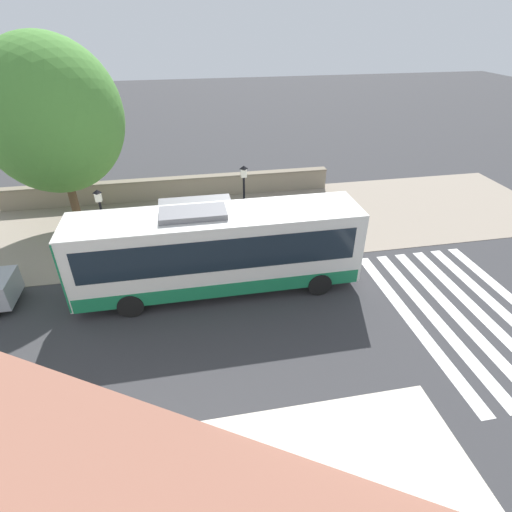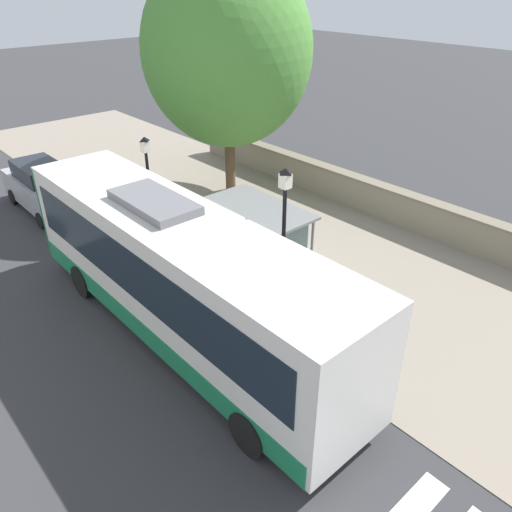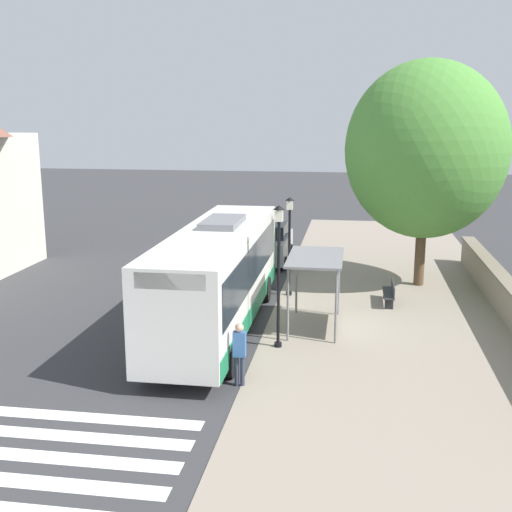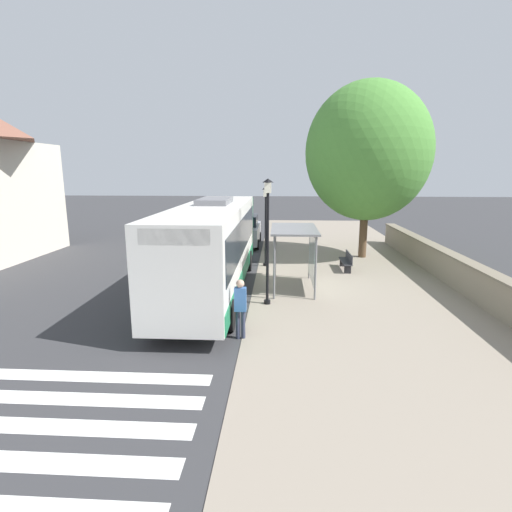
{
  "view_description": "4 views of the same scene",
  "coord_description": "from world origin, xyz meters",
  "px_view_note": "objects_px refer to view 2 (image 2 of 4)",
  "views": [
    {
      "loc": [
        15.48,
        0.84,
        10.17
      ],
      "look_at": [
        0.64,
        3.63,
        0.83
      ],
      "focal_mm": 28.0,
      "sensor_mm": 36.0,
      "label": 1
    },
    {
      "loc": [
        7.26,
        11.14,
        8.57
      ],
      "look_at": [
        -1.26,
        1.6,
        1.22
      ],
      "focal_mm": 35.0,
      "sensor_mm": 36.0,
      "label": 2
    },
    {
      "loc": [
        -2.89,
        22.56,
        7.28
      ],
      "look_at": [
        0.34,
        1.57,
        2.56
      ],
      "focal_mm": 45.0,
      "sensor_mm": 36.0,
      "label": 3
    },
    {
      "loc": [
        -1.05,
        17.35,
        4.83
      ],
      "look_at": [
        -0.24,
        3.54,
        1.86
      ],
      "focal_mm": 28.0,
      "sensor_mm": 36.0,
      "label": 4
    }
  ],
  "objects_px": {
    "bus": "(179,273)",
    "shade_tree": "(227,52)",
    "pedestrian": "(359,364)",
    "street_lamp_near": "(150,186)",
    "parked_car_behind_bus": "(44,188)",
    "bus_shelter": "(261,218)",
    "street_lamp_far": "(284,239)",
    "bench": "(254,211)"
  },
  "relations": [
    {
      "from": "bus_shelter",
      "to": "parked_car_behind_bus",
      "type": "height_order",
      "value": "bus_shelter"
    },
    {
      "from": "bench",
      "to": "street_lamp_near",
      "type": "distance_m",
      "value": 4.5
    },
    {
      "from": "bus",
      "to": "bus_shelter",
      "type": "bearing_deg",
      "value": -169.1
    },
    {
      "from": "bus_shelter",
      "to": "pedestrian",
      "type": "bearing_deg",
      "value": 70.38
    },
    {
      "from": "street_lamp_near",
      "to": "street_lamp_far",
      "type": "height_order",
      "value": "street_lamp_far"
    },
    {
      "from": "bus",
      "to": "bench",
      "type": "height_order",
      "value": "bus"
    },
    {
      "from": "bench",
      "to": "shade_tree",
      "type": "relative_size",
      "value": 0.19
    },
    {
      "from": "street_lamp_near",
      "to": "street_lamp_far",
      "type": "distance_m",
      "value": 6.01
    },
    {
      "from": "parked_car_behind_bus",
      "to": "shade_tree",
      "type": "bearing_deg",
      "value": 153.52
    },
    {
      "from": "bench",
      "to": "bus",
      "type": "bearing_deg",
      "value": 32.99
    },
    {
      "from": "bus",
      "to": "shade_tree",
      "type": "distance_m",
      "value": 10.88
    },
    {
      "from": "bench",
      "to": "parked_car_behind_bus",
      "type": "height_order",
      "value": "parked_car_behind_bus"
    },
    {
      "from": "shade_tree",
      "to": "pedestrian",
      "type": "bearing_deg",
      "value": 63.34
    },
    {
      "from": "bus",
      "to": "street_lamp_near",
      "type": "relative_size",
      "value": 2.84
    },
    {
      "from": "parked_car_behind_bus",
      "to": "street_lamp_near",
      "type": "bearing_deg",
      "value": 104.25
    },
    {
      "from": "pedestrian",
      "to": "street_lamp_far",
      "type": "bearing_deg",
      "value": -102.39
    },
    {
      "from": "bus_shelter",
      "to": "bench",
      "type": "distance_m",
      "value": 4.44
    },
    {
      "from": "bus",
      "to": "street_lamp_far",
      "type": "distance_m",
      "value": 2.79
    },
    {
      "from": "bus",
      "to": "street_lamp_far",
      "type": "relative_size",
      "value": 2.51
    },
    {
      "from": "bench",
      "to": "shade_tree",
      "type": "xyz_separation_m",
      "value": [
        -1.39,
        -3.11,
        5.32
      ]
    },
    {
      "from": "shade_tree",
      "to": "street_lamp_near",
      "type": "bearing_deg",
      "value": 24.55
    },
    {
      "from": "pedestrian",
      "to": "parked_car_behind_bus",
      "type": "height_order",
      "value": "parked_car_behind_bus"
    },
    {
      "from": "pedestrian",
      "to": "bench",
      "type": "distance_m",
      "value": 9.58
    },
    {
      "from": "bus_shelter",
      "to": "street_lamp_near",
      "type": "height_order",
      "value": "street_lamp_near"
    },
    {
      "from": "bench",
      "to": "street_lamp_far",
      "type": "xyz_separation_m",
      "value": [
        3.75,
        5.36,
        2.22
      ]
    },
    {
      "from": "bus",
      "to": "bus_shelter",
      "type": "distance_m",
      "value": 3.49
    },
    {
      "from": "street_lamp_far",
      "to": "parked_car_behind_bus",
      "type": "height_order",
      "value": "street_lamp_far"
    },
    {
      "from": "bus",
      "to": "bench",
      "type": "distance_m",
      "value": 7.28
    },
    {
      "from": "bus",
      "to": "bench",
      "type": "bearing_deg",
      "value": -147.01
    },
    {
      "from": "bench",
      "to": "pedestrian",
      "type": "bearing_deg",
      "value": 62.4
    },
    {
      "from": "parked_car_behind_bus",
      "to": "pedestrian",
      "type": "bearing_deg",
      "value": 94.14
    },
    {
      "from": "pedestrian",
      "to": "street_lamp_near",
      "type": "xyz_separation_m",
      "value": [
        -0.41,
        -9.12,
        1.34
      ]
    },
    {
      "from": "parked_car_behind_bus",
      "to": "street_lamp_far",
      "type": "bearing_deg",
      "value": 98.47
    },
    {
      "from": "bench",
      "to": "street_lamp_near",
      "type": "height_order",
      "value": "street_lamp_near"
    },
    {
      "from": "pedestrian",
      "to": "street_lamp_near",
      "type": "distance_m",
      "value": 9.23
    },
    {
      "from": "pedestrian",
      "to": "parked_car_behind_bus",
      "type": "distance_m",
      "value": 15.07
    },
    {
      "from": "bus_shelter",
      "to": "pedestrian",
      "type": "distance_m",
      "value": 5.68
    },
    {
      "from": "shade_tree",
      "to": "parked_car_behind_bus",
      "type": "xyz_separation_m",
      "value": [
        6.91,
        -3.44,
        -4.85
      ]
    },
    {
      "from": "pedestrian",
      "to": "shade_tree",
      "type": "distance_m",
      "value": 13.81
    },
    {
      "from": "bus",
      "to": "shade_tree",
      "type": "bearing_deg",
      "value": -136.5
    },
    {
      "from": "bus",
      "to": "bus_shelter",
      "type": "height_order",
      "value": "bus"
    },
    {
      "from": "pedestrian",
      "to": "street_lamp_near",
      "type": "relative_size",
      "value": 0.44
    }
  ]
}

